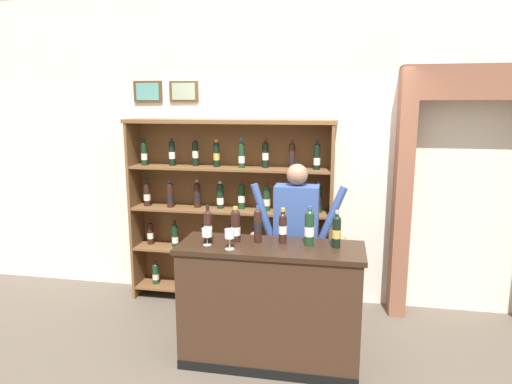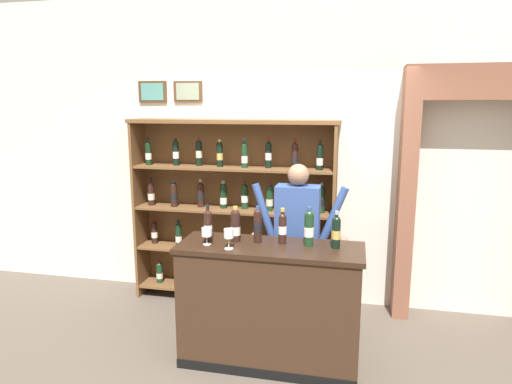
{
  "view_description": "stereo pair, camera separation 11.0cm",
  "coord_description": "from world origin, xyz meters",
  "px_view_note": "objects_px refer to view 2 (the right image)",
  "views": [
    {
      "loc": [
        0.6,
        -3.47,
        2.15
      ],
      "look_at": [
        -0.08,
        0.12,
        1.44
      ],
      "focal_mm": 31.63,
      "sensor_mm": 36.0,
      "label": 1
    },
    {
      "loc": [
        0.71,
        -3.45,
        2.15
      ],
      "look_at": [
        -0.08,
        0.12,
        1.44
      ],
      "focal_mm": 31.63,
      "sensor_mm": 36.0,
      "label": 2
    }
  ],
  "objects_px": {
    "tasting_bottle_bianco": "(235,225)",
    "tasting_bottle_brunello": "(258,225)",
    "tasting_counter": "(270,305)",
    "tasting_bottle_grappa": "(336,231)",
    "tasting_bottle_riserva": "(283,227)",
    "wine_glass_right": "(207,233)",
    "shopkeeper": "(297,233)",
    "wine_shelf": "(234,206)",
    "tasting_bottle_chianti": "(309,227)",
    "tasting_bottle_prosecco": "(208,225)",
    "wine_glass_center": "(229,235)"
  },
  "relations": [
    {
      "from": "shopkeeper",
      "to": "tasting_bottle_grappa",
      "type": "bearing_deg",
      "value": -51.43
    },
    {
      "from": "tasting_counter",
      "to": "tasting_bottle_chianti",
      "type": "distance_m",
      "value": 0.74
    },
    {
      "from": "tasting_bottle_bianco",
      "to": "tasting_bottle_brunello",
      "type": "height_order",
      "value": "tasting_bottle_brunello"
    },
    {
      "from": "tasting_bottle_prosecco",
      "to": "tasting_bottle_grappa",
      "type": "distance_m",
      "value": 1.06
    },
    {
      "from": "tasting_bottle_riserva",
      "to": "wine_glass_right",
      "type": "distance_m",
      "value": 0.62
    },
    {
      "from": "shopkeeper",
      "to": "wine_glass_center",
      "type": "distance_m",
      "value": 0.82
    },
    {
      "from": "tasting_bottle_bianco",
      "to": "tasting_bottle_chianti",
      "type": "bearing_deg",
      "value": 0.81
    },
    {
      "from": "tasting_bottle_chianti",
      "to": "tasting_bottle_riserva",
      "type": "bearing_deg",
      "value": 176.12
    },
    {
      "from": "shopkeeper",
      "to": "tasting_bottle_riserva",
      "type": "xyz_separation_m",
      "value": [
        -0.07,
        -0.43,
        0.17
      ]
    },
    {
      "from": "shopkeeper",
      "to": "tasting_bottle_bianco",
      "type": "height_order",
      "value": "shopkeeper"
    },
    {
      "from": "wine_shelf",
      "to": "tasting_counter",
      "type": "height_order",
      "value": "wine_shelf"
    },
    {
      "from": "wine_shelf",
      "to": "tasting_bottle_chianti",
      "type": "relative_size",
      "value": 6.91
    },
    {
      "from": "wine_shelf",
      "to": "tasting_bottle_prosecco",
      "type": "relative_size",
      "value": 7.23
    },
    {
      "from": "tasting_bottle_prosecco",
      "to": "tasting_bottle_bianco",
      "type": "relative_size",
      "value": 1.03
    },
    {
      "from": "tasting_bottle_bianco",
      "to": "wine_glass_center",
      "type": "height_order",
      "value": "tasting_bottle_bianco"
    },
    {
      "from": "tasting_bottle_brunello",
      "to": "wine_shelf",
      "type": "bearing_deg",
      "value": 114.74
    },
    {
      "from": "wine_shelf",
      "to": "wine_glass_right",
      "type": "distance_m",
      "value": 1.25
    },
    {
      "from": "tasting_bottle_grappa",
      "to": "tasting_bottle_prosecco",
      "type": "bearing_deg",
      "value": -178.51
    },
    {
      "from": "tasting_bottle_chianti",
      "to": "tasting_bottle_bianco",
      "type": "bearing_deg",
      "value": -179.19
    },
    {
      "from": "tasting_bottle_chianti",
      "to": "wine_glass_center",
      "type": "distance_m",
      "value": 0.65
    },
    {
      "from": "shopkeeper",
      "to": "tasting_bottle_riserva",
      "type": "distance_m",
      "value": 0.46
    },
    {
      "from": "wine_glass_right",
      "to": "wine_glass_center",
      "type": "bearing_deg",
      "value": -19.37
    },
    {
      "from": "tasting_bottle_chianti",
      "to": "tasting_bottle_grappa",
      "type": "relative_size",
      "value": 1.07
    },
    {
      "from": "tasting_bottle_prosecco",
      "to": "tasting_bottle_riserva",
      "type": "distance_m",
      "value": 0.62
    },
    {
      "from": "tasting_counter",
      "to": "tasting_bottle_bianco",
      "type": "bearing_deg",
      "value": 169.22
    },
    {
      "from": "tasting_bottle_grappa",
      "to": "tasting_bottle_brunello",
      "type": "bearing_deg",
      "value": 178.53
    },
    {
      "from": "tasting_bottle_prosecco",
      "to": "tasting_bottle_bianco",
      "type": "height_order",
      "value": "tasting_bottle_prosecco"
    },
    {
      "from": "wine_glass_center",
      "to": "tasting_bottle_brunello",
      "type": "bearing_deg",
      "value": 50.22
    },
    {
      "from": "wine_shelf",
      "to": "tasting_bottle_riserva",
      "type": "distance_m",
      "value": 1.3
    },
    {
      "from": "tasting_bottle_riserva",
      "to": "wine_shelf",
      "type": "bearing_deg",
      "value": 123.3
    },
    {
      "from": "wine_glass_center",
      "to": "tasting_bottle_bianco",
      "type": "bearing_deg",
      "value": 90.33
    },
    {
      "from": "tasting_bottle_bianco",
      "to": "tasting_bottle_riserva",
      "type": "height_order",
      "value": "tasting_bottle_bianco"
    },
    {
      "from": "tasting_counter",
      "to": "tasting_bottle_bianco",
      "type": "relative_size",
      "value": 5.05
    },
    {
      "from": "tasting_counter",
      "to": "shopkeeper",
      "type": "xyz_separation_m",
      "value": [
        0.16,
        0.51,
        0.49
      ]
    },
    {
      "from": "tasting_bottle_chianti",
      "to": "tasting_bottle_grappa",
      "type": "xyz_separation_m",
      "value": [
        0.22,
        -0.01,
        -0.02
      ]
    },
    {
      "from": "tasting_bottle_prosecco",
      "to": "wine_glass_center",
      "type": "relative_size",
      "value": 1.89
    },
    {
      "from": "wine_shelf",
      "to": "tasting_bottle_brunello",
      "type": "xyz_separation_m",
      "value": [
        0.5,
        -1.09,
        0.11
      ]
    },
    {
      "from": "shopkeeper",
      "to": "wine_shelf",
      "type": "bearing_deg",
      "value": 140.06
    },
    {
      "from": "tasting_counter",
      "to": "wine_glass_center",
      "type": "height_order",
      "value": "wine_glass_center"
    },
    {
      "from": "wine_shelf",
      "to": "wine_glass_center",
      "type": "bearing_deg",
      "value": -76.38
    },
    {
      "from": "tasting_counter",
      "to": "shopkeeper",
      "type": "bearing_deg",
      "value": 72.85
    },
    {
      "from": "tasting_bottle_bianco",
      "to": "tasting_bottle_brunello",
      "type": "bearing_deg",
      "value": 3.15
    },
    {
      "from": "tasting_counter",
      "to": "tasting_bottle_grappa",
      "type": "xyz_separation_m",
      "value": [
        0.52,
        0.05,
        0.65
      ]
    },
    {
      "from": "tasting_counter",
      "to": "tasting_bottle_prosecco",
      "type": "relative_size",
      "value": 4.89
    },
    {
      "from": "wine_shelf",
      "to": "wine_glass_right",
      "type": "height_order",
      "value": "wine_shelf"
    },
    {
      "from": "tasting_bottle_bianco",
      "to": "wine_glass_center",
      "type": "bearing_deg",
      "value": -89.67
    },
    {
      "from": "wine_shelf",
      "to": "tasting_bottle_bianco",
      "type": "xyz_separation_m",
      "value": [
        0.32,
        -1.11,
        0.1
      ]
    },
    {
      "from": "tasting_counter",
      "to": "tasting_bottle_prosecco",
      "type": "distance_m",
      "value": 0.84
    },
    {
      "from": "tasting_counter",
      "to": "tasting_bottle_brunello",
      "type": "bearing_deg",
      "value": 150.05
    },
    {
      "from": "shopkeeper",
      "to": "tasting_bottle_grappa",
      "type": "relative_size",
      "value": 5.39
    }
  ]
}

